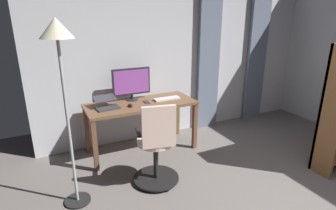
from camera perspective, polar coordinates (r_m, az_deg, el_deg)
back_room_partition at (r=4.58m, az=3.50°, el=11.84°), size 4.87×0.10×2.85m
curtain_left_panel at (r=5.41m, az=18.15°, el=9.74°), size 0.40×0.06×2.43m
curtain_right_panel at (r=4.74m, az=8.55°, el=9.31°), size 0.41×0.06×2.43m
desk at (r=3.94m, az=-5.67°, el=-0.88°), size 1.56×0.64×0.75m
office_chair at (r=3.19m, az=-2.38°, el=-8.93°), size 0.56×0.56×1.04m
computer_monitor at (r=4.00m, az=-7.69°, el=4.70°), size 0.57×0.18×0.47m
computer_keyboard at (r=4.04m, az=-0.26°, el=1.35°), size 0.40×0.12×0.02m
laptop at (r=3.76m, az=-12.77°, el=0.15°), size 0.33×0.33×0.15m
computer_mouse at (r=3.76m, az=-7.92°, el=-0.08°), size 0.06×0.10×0.04m
cell_phone_by_monitor at (r=3.92m, az=-4.52°, el=0.64°), size 0.08×0.15×0.01m
floor_lamp at (r=2.71m, az=-21.84°, el=9.87°), size 0.31×0.31×1.93m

